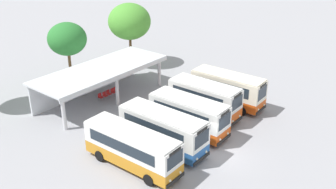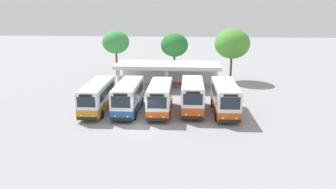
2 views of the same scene
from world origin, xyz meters
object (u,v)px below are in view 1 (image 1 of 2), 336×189
at_px(waiting_chair_fourth_seat, 113,92).
at_px(waiting_chair_end_by_column, 100,96).
at_px(city_bus_nearest_orange, 132,147).
at_px(city_bus_second_in_row, 163,129).
at_px(waiting_chair_fifth_seat, 116,90).
at_px(city_bus_middle_cream, 189,114).
at_px(city_bus_fourth_amber, 205,98).
at_px(waiting_chair_second_from_end, 105,95).
at_px(city_bus_fifth_blue, 228,88).
at_px(waiting_chair_middle_seat, 109,93).

bearing_deg(waiting_chair_fourth_seat, waiting_chair_end_by_column, 176.42).
distance_m(city_bus_nearest_orange, city_bus_second_in_row, 3.41).
bearing_deg(waiting_chair_fifth_seat, city_bus_second_in_row, -115.64).
xyz_separation_m(city_bus_nearest_orange, waiting_chair_end_by_column, (6.29, 10.52, -1.18)).
bearing_deg(city_bus_nearest_orange, waiting_chair_fourth_seat, 52.61).
bearing_deg(city_bus_middle_cream, city_bus_fourth_amber, 10.95).
relative_size(city_bus_second_in_row, waiting_chair_second_from_end, 8.93).
relative_size(city_bus_middle_cream, city_bus_fifth_blue, 0.97).
bearing_deg(city_bus_nearest_orange, waiting_chair_second_from_end, 56.74).
xyz_separation_m(city_bus_nearest_orange, waiting_chair_second_from_end, (6.85, 10.44, -1.18)).
bearing_deg(city_bus_fourth_amber, waiting_chair_end_by_column, 111.35).
xyz_separation_m(city_bus_fifth_blue, waiting_chair_fifth_seat, (-5.13, 10.53, -1.29)).
bearing_deg(city_bus_fourth_amber, city_bus_middle_cream, -169.05).
height_order(city_bus_middle_cream, waiting_chair_fourth_seat, city_bus_middle_cream).
relative_size(city_bus_second_in_row, waiting_chair_fourth_seat, 8.93).
height_order(waiting_chair_second_from_end, waiting_chair_fourth_seat, same).
distance_m(city_bus_fourth_amber, waiting_chair_fourth_seat, 10.32).
height_order(city_bus_nearest_orange, city_bus_middle_cream, city_bus_middle_cream).
distance_m(city_bus_middle_cream, waiting_chair_second_from_end, 10.74).
relative_size(waiting_chair_middle_seat, waiting_chair_fourth_seat, 1.00).
relative_size(city_bus_fourth_amber, waiting_chair_end_by_column, 8.10).
bearing_deg(city_bus_middle_cream, city_bus_second_in_row, 178.46).
relative_size(waiting_chair_middle_seat, waiting_chair_fifth_seat, 1.00).
bearing_deg(city_bus_second_in_row, waiting_chair_end_by_column, 74.88).
height_order(city_bus_fourth_amber, city_bus_fifth_blue, city_bus_fourth_amber).
bearing_deg(city_bus_fourth_amber, waiting_chair_second_from_end, 108.70).
relative_size(city_bus_fifth_blue, waiting_chair_end_by_column, 8.69).
bearing_deg(waiting_chair_fifth_seat, waiting_chair_fourth_seat, -171.27).
distance_m(waiting_chair_second_from_end, waiting_chair_middle_seat, 0.56).
bearing_deg(waiting_chair_end_by_column, city_bus_nearest_orange, -120.88).
bearing_deg(city_bus_nearest_orange, waiting_chair_end_by_column, 59.12).
distance_m(city_bus_fourth_amber, waiting_chair_second_from_end, 10.65).
relative_size(city_bus_nearest_orange, waiting_chair_fourth_seat, 9.45).
bearing_deg(city_bus_middle_cream, waiting_chair_second_from_end, 89.87).
bearing_deg(city_bus_fifth_blue, waiting_chair_second_from_end, 123.01).
xyz_separation_m(city_bus_fifth_blue, waiting_chair_second_from_end, (-6.80, 10.47, -1.29)).
height_order(city_bus_middle_cream, waiting_chair_middle_seat, city_bus_middle_cream).
xyz_separation_m(city_bus_middle_cream, city_bus_fourth_amber, (3.41, 0.66, 0.07)).
distance_m(waiting_chair_end_by_column, waiting_chair_middle_seat, 1.11).
distance_m(city_bus_fourth_amber, waiting_chair_fifth_seat, 10.30).
height_order(city_bus_second_in_row, waiting_chair_second_from_end, city_bus_second_in_row).
distance_m(city_bus_nearest_orange, waiting_chair_second_from_end, 12.54).
height_order(city_bus_fifth_blue, waiting_chair_end_by_column, city_bus_fifth_blue).
distance_m(city_bus_nearest_orange, waiting_chair_fifth_seat, 13.57).
xyz_separation_m(city_bus_middle_cream, waiting_chair_second_from_end, (0.02, 10.67, -1.24)).
xyz_separation_m(city_bus_nearest_orange, waiting_chair_middle_seat, (7.40, 10.47, -1.18)).
height_order(city_bus_middle_cream, waiting_chair_fifth_seat, city_bus_middle_cream).
bearing_deg(waiting_chair_end_by_column, city_bus_middle_cream, -87.16).
bearing_deg(city_bus_second_in_row, waiting_chair_middle_seat, 69.38).
relative_size(waiting_chair_end_by_column, waiting_chair_second_from_end, 1.00).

